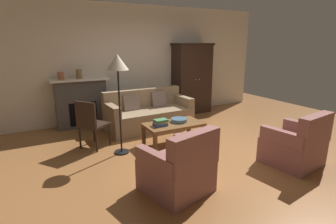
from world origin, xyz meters
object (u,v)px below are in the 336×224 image
armoire (192,78)px  armchair_near_right (296,146)px  fireplace (81,102)px  floor_lamp (118,68)px  mantel_vase_terracotta (61,76)px  mantel_vase_bronze (79,74)px  side_chair_wooden (91,122)px  coffee_table (174,126)px  book_stack (161,123)px  fruit_bowl (179,120)px  armchair_near_left (179,169)px  couch (148,114)px

armoire → armchair_near_right: armoire is taller
fireplace → floor_lamp: size_ratio=0.73×
mantel_vase_terracotta → mantel_vase_bronze: bearing=0.0°
armoire → mantel_vase_terracotta: 3.34m
armchair_near_right → floor_lamp: floor_lamp is taller
floor_lamp → side_chair_wooden: bearing=132.6°
mantel_vase_terracotta → armoire: bearing=-1.0°
armchair_near_right → side_chair_wooden: 3.48m
coffee_table → side_chair_wooden: 1.53m
side_chair_wooden → floor_lamp: size_ratio=0.52×
mantel_vase_bronze → armchair_near_right: 4.55m
book_stack → armchair_near_right: (1.56, -1.64, -0.16)m
fruit_bowl → mantel_vase_terracotta: bearing=133.6°
book_stack → armchair_near_right: size_ratio=0.29×
fruit_bowl → armchair_near_left: bearing=-120.3°
mantel_vase_bronze → floor_lamp: (0.31, -1.89, 0.27)m
fireplace → coffee_table: 2.39m
book_stack → floor_lamp: floor_lamp is taller
armoire → fruit_bowl: 2.44m
fruit_bowl → coffee_table: bearing=-165.3°
armoire → side_chair_wooden: (-3.05, -1.38, -0.43)m
fruit_bowl → armchair_near_right: armchair_near_right is taller
armchair_near_left → side_chair_wooden: side_chair_wooden is taller
mantel_vase_bronze → armchair_near_right: size_ratio=0.23×
mantel_vase_bronze → mantel_vase_terracotta: bearing=180.0°
fireplace → armchair_near_left: size_ratio=1.35×
couch → coffee_table: bearing=-89.3°
armchair_near_left → coffee_table: bearing=63.2°
armoire → couch: bearing=-155.5°
coffee_table → armchair_near_right: bearing=-52.4°
couch → fruit_bowl: 1.14m
fireplace → armchair_near_left: bearing=-80.6°
book_stack → armchair_near_right: 2.27m
coffee_table → mantel_vase_bronze: (-1.32, 1.97, 0.85)m
fireplace → mantel_vase_terracotta: 0.74m
fruit_bowl → floor_lamp: floor_lamp is taller
armoire → armchair_near_left: bearing=-125.1°
mantel_vase_bronze → side_chair_wooden: 1.61m
armchair_near_right → fireplace: bearing=125.5°
fruit_bowl → side_chair_wooden: side_chair_wooden is taller
fruit_bowl → book_stack: 0.43m
fireplace → mantel_vase_terracotta: size_ratio=7.85×
fireplace → armchair_near_right: bearing=-54.5°
armoire → fruit_bowl: bearing=-128.5°
side_chair_wooden → floor_lamp: bearing=-47.4°
armchair_near_left → fruit_bowl: bearing=59.7°
couch → book_stack: 1.21m
couch → coffee_table: size_ratio=1.78×
couch → armchair_near_right: size_ratio=2.22×
book_stack → armchair_near_left: armchair_near_left is taller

